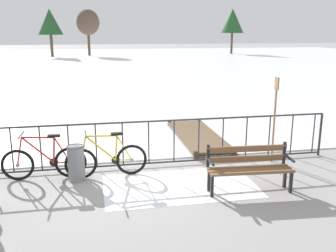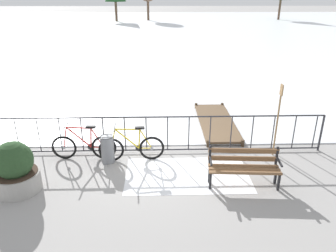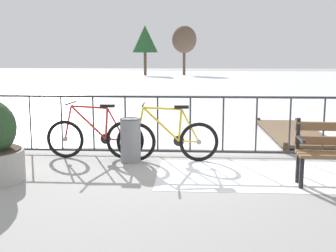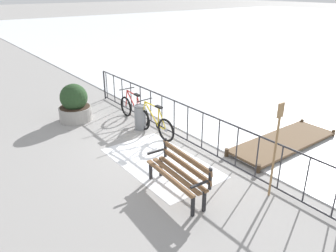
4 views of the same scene
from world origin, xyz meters
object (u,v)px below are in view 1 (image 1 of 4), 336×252
bicycle_near_railing (44,162)px  trash_bin (76,163)px  park_bench (249,165)px  bicycle_second (107,160)px  oar_upright (275,114)px

bicycle_near_railing → trash_bin: bearing=-15.6°
bicycle_near_railing → park_bench: bearing=-18.7°
bicycle_second → oar_upright: (3.81, 0.20, 0.77)m
bicycle_second → trash_bin: bearing=-174.7°
trash_bin → park_bench: bearing=-19.3°
bicycle_second → park_bench: bicycle_second is taller
trash_bin → oar_upright: size_ratio=0.37×
oar_upright → bicycle_near_railing: bearing=-179.1°
bicycle_second → trash_bin: 0.62m
bicycle_near_railing → oar_upright: bearing=0.9°
oar_upright → trash_bin: bearing=-176.7°
oar_upright → bicycle_second: bearing=-177.0°
park_bench → oar_upright: bearing=49.8°
bicycle_near_railing → oar_upright: (5.07, 0.08, 0.77)m
trash_bin → oar_upright: (4.43, 0.26, 0.76)m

